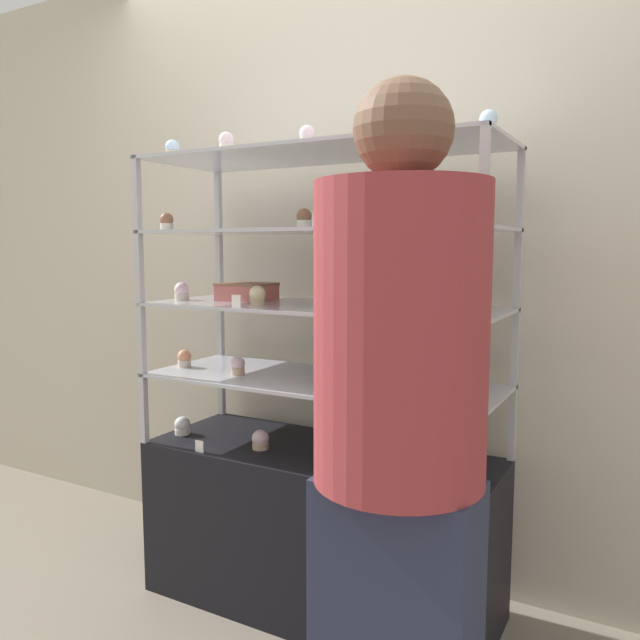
# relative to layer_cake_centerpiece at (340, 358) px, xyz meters

# --- Properties ---
(ground_plane) EXTENTS (20.00, 20.00, 0.00)m
(ground_plane) POSITION_rel_layer_cake_centerpiece_xyz_m (-0.04, -0.07, -0.93)
(ground_plane) COLOR gray
(back_wall) EXTENTS (8.00, 0.05, 2.60)m
(back_wall) POSITION_rel_layer_cake_centerpiece_xyz_m (-0.04, 0.32, 0.37)
(back_wall) COLOR beige
(back_wall) RESTS_ON ground_plane
(display_base) EXTENTS (1.28, 0.50, 0.59)m
(display_base) POSITION_rel_layer_cake_centerpiece_xyz_m (-0.04, -0.07, -0.63)
(display_base) COLOR black
(display_base) RESTS_ON ground_plane
(display_riser_lower) EXTENTS (1.28, 0.50, 0.27)m
(display_riser_lower) POSITION_rel_layer_cake_centerpiece_xyz_m (-0.04, -0.07, -0.09)
(display_riser_lower) COLOR #B7B7BC
(display_riser_lower) RESTS_ON display_base
(display_riser_middle) EXTENTS (1.28, 0.50, 0.27)m
(display_riser_middle) POSITION_rel_layer_cake_centerpiece_xyz_m (-0.04, -0.07, 0.18)
(display_riser_middle) COLOR #B7B7BC
(display_riser_middle) RESTS_ON display_riser_lower
(display_riser_upper) EXTENTS (1.28, 0.50, 0.27)m
(display_riser_upper) POSITION_rel_layer_cake_centerpiece_xyz_m (-0.04, -0.07, 0.45)
(display_riser_upper) COLOR #B7B7BC
(display_riser_upper) RESTS_ON display_riser_middle
(display_riser_top) EXTENTS (1.28, 0.50, 0.27)m
(display_riser_top) POSITION_rel_layer_cake_centerpiece_xyz_m (-0.04, -0.07, 0.71)
(display_riser_top) COLOR #B7B7BC
(display_riser_top) RESTS_ON display_riser_upper
(layer_cake_centerpiece) EXTENTS (0.17, 0.17, 0.14)m
(layer_cake_centerpiece) POSITION_rel_layer_cake_centerpiece_xyz_m (0.00, 0.00, 0.00)
(layer_cake_centerpiece) COLOR #C66660
(layer_cake_centerpiece) RESTS_ON display_riser_lower
(sheet_cake_frosted) EXTENTS (0.19, 0.17, 0.07)m
(sheet_cake_frosted) POSITION_rel_layer_cake_centerpiece_xyz_m (-0.39, -0.03, 0.23)
(sheet_cake_frosted) COLOR #C66660
(sheet_cake_frosted) RESTS_ON display_riser_middle
(cupcake_0) EXTENTS (0.06, 0.06, 0.07)m
(cupcake_0) POSITION_rel_layer_cake_centerpiece_xyz_m (-0.62, -0.16, -0.30)
(cupcake_0) COLOR white
(cupcake_0) RESTS_ON display_base
(cupcake_1) EXTENTS (0.06, 0.06, 0.07)m
(cupcake_1) POSITION_rel_layer_cake_centerpiece_xyz_m (-0.25, -0.16, -0.30)
(cupcake_1) COLOR #CCB28C
(cupcake_1) RESTS_ON display_base
(cupcake_2) EXTENTS (0.06, 0.06, 0.07)m
(cupcake_2) POSITION_rel_layer_cake_centerpiece_xyz_m (0.16, -0.18, -0.30)
(cupcake_2) COLOR #CCB28C
(cupcake_2) RESTS_ON display_base
(cupcake_3) EXTENTS (0.06, 0.06, 0.07)m
(cupcake_3) POSITION_rel_layer_cake_centerpiece_xyz_m (0.53, -0.13, -0.30)
(cupcake_3) COLOR white
(cupcake_3) RESTS_ON display_base
(price_tag_0) EXTENTS (0.04, 0.00, 0.04)m
(price_tag_0) POSITION_rel_layer_cake_centerpiece_xyz_m (-0.41, -0.30, -0.31)
(price_tag_0) COLOR white
(price_tag_0) RESTS_ON display_base
(cupcake_4) EXTENTS (0.05, 0.05, 0.07)m
(cupcake_4) POSITION_rel_layer_cake_centerpiece_xyz_m (-0.62, -0.13, -0.04)
(cupcake_4) COLOR beige
(cupcake_4) RESTS_ON display_riser_lower
(cupcake_5) EXTENTS (0.05, 0.05, 0.07)m
(cupcake_5) POSITION_rel_layer_cake_centerpiece_xyz_m (-0.35, -0.15, -0.04)
(cupcake_5) COLOR #CCB28C
(cupcake_5) RESTS_ON display_riser_lower
(cupcake_6) EXTENTS (0.05, 0.05, 0.07)m
(cupcake_6) POSITION_rel_layer_cake_centerpiece_xyz_m (0.25, -0.11, -0.04)
(cupcake_6) COLOR #CCB28C
(cupcake_6) RESTS_ON display_riser_lower
(cupcake_7) EXTENTS (0.05, 0.05, 0.07)m
(cupcake_7) POSITION_rel_layer_cake_centerpiece_xyz_m (0.53, -0.13, -0.04)
(cupcake_7) COLOR beige
(cupcake_7) RESTS_ON display_riser_lower
(price_tag_1) EXTENTS (0.04, 0.00, 0.04)m
(price_tag_1) POSITION_rel_layer_cake_centerpiece_xyz_m (0.21, -0.30, -0.05)
(price_tag_1) COLOR white
(price_tag_1) RESTS_ON display_riser_lower
(cupcake_8) EXTENTS (0.06, 0.06, 0.07)m
(cupcake_8) POSITION_rel_layer_cake_centerpiece_xyz_m (-0.62, -0.14, 0.23)
(cupcake_8) COLOR beige
(cupcake_8) RESTS_ON display_riser_middle
(cupcake_9) EXTENTS (0.06, 0.06, 0.07)m
(cupcake_9) POSITION_rel_layer_cake_centerpiece_xyz_m (-0.24, -0.17, 0.23)
(cupcake_9) COLOR #CCB28C
(cupcake_9) RESTS_ON display_riser_middle
(cupcake_10) EXTENTS (0.06, 0.06, 0.07)m
(cupcake_10) POSITION_rel_layer_cake_centerpiece_xyz_m (0.14, -0.14, 0.23)
(cupcake_10) COLOR #CCB28C
(cupcake_10) RESTS_ON display_riser_middle
(cupcake_11) EXTENTS (0.06, 0.06, 0.07)m
(cupcake_11) POSITION_rel_layer_cake_centerpiece_xyz_m (0.53, -0.14, 0.23)
(cupcake_11) COLOR white
(cupcake_11) RESTS_ON display_riser_middle
(price_tag_2) EXTENTS (0.04, 0.00, 0.04)m
(price_tag_2) POSITION_rel_layer_cake_centerpiece_xyz_m (-0.24, -0.30, 0.22)
(price_tag_2) COLOR white
(price_tag_2) RESTS_ON display_riser_middle
(cupcake_12) EXTENTS (0.05, 0.05, 0.07)m
(cupcake_12) POSITION_rel_layer_cake_centerpiece_xyz_m (-0.63, -0.20, 0.49)
(cupcake_12) COLOR beige
(cupcake_12) RESTS_ON display_riser_upper
(cupcake_13) EXTENTS (0.05, 0.05, 0.07)m
(cupcake_13) POSITION_rel_layer_cake_centerpiece_xyz_m (-0.05, -0.18, 0.49)
(cupcake_13) COLOR white
(cupcake_13) RESTS_ON display_riser_upper
(cupcake_14) EXTENTS (0.05, 0.05, 0.07)m
(cupcake_14) POSITION_rel_layer_cake_centerpiece_xyz_m (0.56, -0.20, 0.49)
(cupcake_14) COLOR white
(cupcake_14) RESTS_ON display_riser_upper
(price_tag_3) EXTENTS (0.04, 0.00, 0.04)m
(price_tag_3) POSITION_rel_layer_cake_centerpiece_xyz_m (0.07, -0.30, 0.48)
(price_tag_3) COLOR white
(price_tag_3) RESTS_ON display_riser_upper
(cupcake_15) EXTENTS (0.05, 0.05, 0.07)m
(cupcake_15) POSITION_rel_layer_cake_centerpiece_xyz_m (-0.62, -0.17, 0.76)
(cupcake_15) COLOR #CCB28C
(cupcake_15) RESTS_ON display_riser_top
(cupcake_16) EXTENTS (0.05, 0.05, 0.07)m
(cupcake_16) POSITION_rel_layer_cake_centerpiece_xyz_m (-0.34, -0.20, 0.76)
(cupcake_16) COLOR beige
(cupcake_16) RESTS_ON display_riser_top
(cupcake_17) EXTENTS (0.05, 0.05, 0.07)m
(cupcake_17) POSITION_rel_layer_cake_centerpiece_xyz_m (-0.04, -0.17, 0.76)
(cupcake_17) COLOR beige
(cupcake_17) RESTS_ON display_riser_top
(cupcake_18) EXTENTS (0.05, 0.05, 0.07)m
(cupcake_18) POSITION_rel_layer_cake_centerpiece_xyz_m (0.25, -0.11, 0.76)
(cupcake_18) COLOR beige
(cupcake_18) RESTS_ON display_riser_top
(cupcake_19) EXTENTS (0.05, 0.05, 0.07)m
(cupcake_19) POSITION_rel_layer_cake_centerpiece_xyz_m (0.54, -0.11, 0.76)
(cupcake_19) COLOR white
(cupcake_19) RESTS_ON display_riser_top
(price_tag_4) EXTENTS (0.04, 0.00, 0.04)m
(price_tag_4) POSITION_rel_layer_cake_centerpiece_xyz_m (0.39, -0.30, 0.75)
(price_tag_4) COLOR white
(price_tag_4) RESTS_ON display_riser_top
(customer_figure) EXTENTS (0.39, 0.39, 1.69)m
(customer_figure) POSITION_rel_layer_cake_centerpiece_xyz_m (0.50, -0.68, -0.02)
(customer_figure) COLOR #282D47
(customer_figure) RESTS_ON ground_plane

